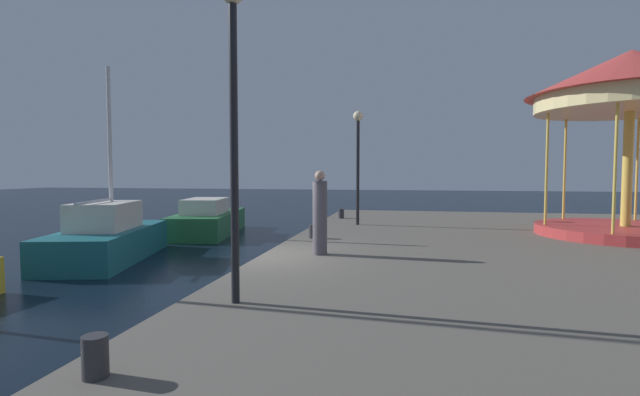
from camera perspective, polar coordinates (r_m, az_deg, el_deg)
The scene contains 11 objects.
ground_plane at distance 10.98m, azimuth -7.28°, elevation -11.15°, with size 120.00×120.00×0.00m, color black.
quay_dock at distance 11.28m, azimuth 34.45°, elevation -9.23°, with size 15.61×25.70×0.80m, color #5B564F.
motorboat_green at distance 20.55m, azimuth -13.93°, elevation -2.73°, with size 3.14×5.95×1.59m.
sailboat_teal at distance 15.55m, azimuth -25.25°, elevation -4.58°, with size 3.35×5.59×6.03m.
carousel at distance 16.57m, azimuth 34.46°, elevation 10.37°, with size 5.80×5.80×5.54m.
lamp_post_mid_promenade at distance 6.83m, azimuth -10.85°, elevation 13.65°, with size 0.36×0.36×4.69m.
lamp_post_far_end at distance 16.64m, azimuth 4.80°, elevation 6.43°, with size 0.36×0.36×4.15m.
bollard_center at distance 4.97m, azimuth -26.44°, elevation -17.44°, with size 0.24×0.24×0.40m, color #2D2D33.
bollard_north at distance 18.98m, azimuth 2.68°, elevation -1.97°, with size 0.24×0.24×0.40m, color #2D2D33.
bollard_south at distance 13.27m, azimuth -0.89°, elevation -4.22°, with size 0.24×0.24×0.40m, color #2D2D33.
person_by_the_water at distance 10.59m, azimuth -0.02°, elevation -2.16°, with size 0.34×0.34×1.97m.
Camera 1 is at (3.35, -10.10, 2.73)m, focal length 25.43 mm.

